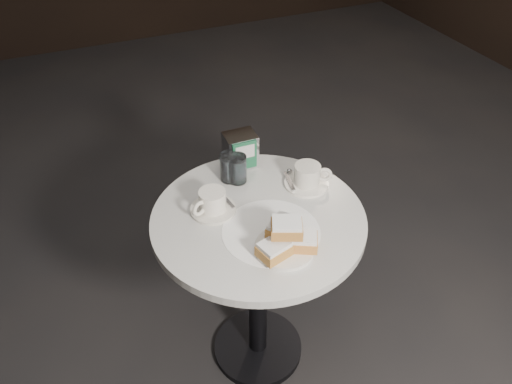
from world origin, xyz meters
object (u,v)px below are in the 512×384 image
object	(u,v)px
cafe_table	(258,258)
water_glass_left	(229,168)
coffee_cup_right	(307,177)
beignet_plate	(286,239)
coffee_cup_left	(212,203)
napkin_dispenser	(240,150)
water_glass_right	(238,169)

from	to	relation	value
cafe_table	water_glass_left	bearing A→B (deg)	94.27
cafe_table	coffee_cup_right	bearing A→B (deg)	20.88
cafe_table	coffee_cup_right	distance (m)	0.33
coffee_cup_right	beignet_plate	bearing A→B (deg)	-103.93
coffee_cup_left	coffee_cup_right	distance (m)	0.35
napkin_dispenser	coffee_cup_left	bearing A→B (deg)	-130.51
coffee_cup_right	cafe_table	bearing A→B (deg)	-134.14
beignet_plate	water_glass_left	distance (m)	0.39
cafe_table	napkin_dispenser	distance (m)	0.39
cafe_table	beignet_plate	bearing A→B (deg)	-85.48
coffee_cup_left	water_glass_right	world-z (taller)	water_glass_right
beignet_plate	water_glass_right	xyz separation A→B (m)	(-0.01, 0.37, 0.01)
water_glass_right	water_glass_left	bearing A→B (deg)	140.12
water_glass_right	napkin_dispenser	bearing A→B (deg)	61.96
water_glass_right	coffee_cup_left	bearing A→B (deg)	-138.80
water_glass_left	cafe_table	bearing A→B (deg)	-85.73
napkin_dispenser	water_glass_right	bearing A→B (deg)	-116.91
beignet_plate	coffee_cup_right	bearing A→B (deg)	51.09
beignet_plate	water_glass_right	bearing A→B (deg)	90.96
beignet_plate	napkin_dispenser	bearing A→B (deg)	85.19
water_glass_right	napkin_dispenser	size ratio (longest dim) A/B	0.79
cafe_table	water_glass_right	world-z (taller)	water_glass_right
water_glass_left	napkin_dispenser	size ratio (longest dim) A/B	0.80
cafe_table	water_glass_right	xyz separation A→B (m)	(0.01, 0.20, 0.25)
napkin_dispenser	beignet_plate	bearing A→B (deg)	-93.68
beignet_plate	napkin_dispenser	distance (m)	0.46
water_glass_right	cafe_table	bearing A→B (deg)	-92.11
beignet_plate	water_glass_left	bearing A→B (deg)	94.38
coffee_cup_right	napkin_dispenser	world-z (taller)	napkin_dispenser
cafe_table	coffee_cup_left	world-z (taller)	coffee_cup_left
coffee_cup_right	water_glass_left	size ratio (longest dim) A/B	1.98
coffee_cup_right	water_glass_left	distance (m)	0.27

